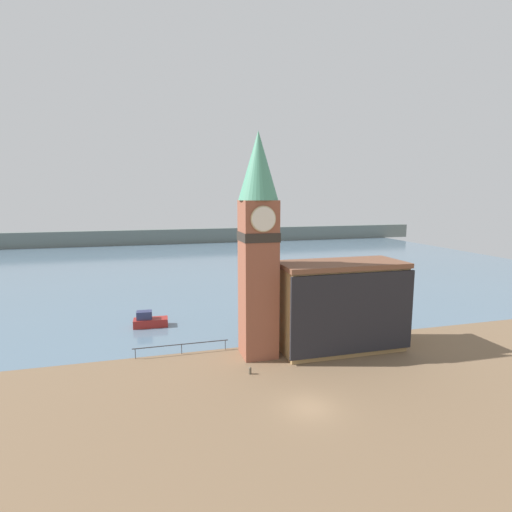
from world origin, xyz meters
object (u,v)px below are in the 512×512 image
clock_tower (258,240)px  pier_building (341,306)px  boat_near (149,321)px  mooring_bollard_near (250,370)px

clock_tower → pier_building: (8.94, -0.66, -7.23)m
boat_near → mooring_bollard_near: boat_near is taller
mooring_bollard_near → clock_tower: bearing=64.9°
boat_near → mooring_bollard_near: bearing=-59.5°
boat_near → mooring_bollard_near: size_ratio=6.30×
boat_near → mooring_bollard_near: 18.77m
mooring_bollard_near → pier_building: bearing=17.9°
clock_tower → pier_building: 11.52m
clock_tower → pier_building: bearing=-4.2°
pier_building → mooring_bollard_near: 12.27m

